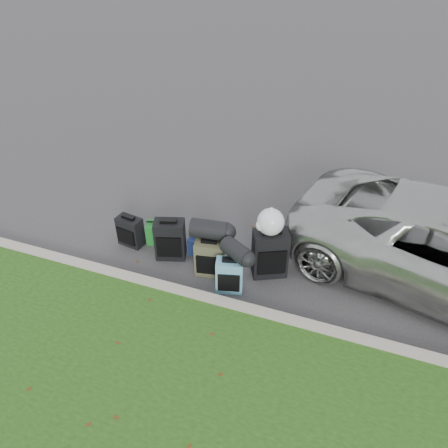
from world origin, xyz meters
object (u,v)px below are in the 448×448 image
(suitcase_small_black, at_px, (130,231))
(tote_navy, at_px, (198,246))
(suitcase_teal, at_px, (229,276))
(suitcase_olive, at_px, (210,257))
(suitcase_large_black_right, at_px, (270,253))
(suitcase_large_black_left, at_px, (170,239))
(tote_green, at_px, (156,232))

(suitcase_small_black, bearing_deg, tote_navy, 16.21)
(suitcase_teal, distance_m, tote_navy, 0.99)
(suitcase_olive, bearing_deg, suitcase_small_black, 160.86)
(suitcase_teal, bearing_deg, suitcase_large_black_right, 35.56)
(suitcase_large_black_left, bearing_deg, suitcase_teal, -37.30)
(suitcase_small_black, distance_m, suitcase_large_black_right, 2.36)
(tote_navy, bearing_deg, suitcase_teal, -40.78)
(suitcase_small_black, height_order, tote_navy, suitcase_small_black)
(suitcase_large_black_left, distance_m, tote_green, 0.50)
(suitcase_small_black, relative_size, suitcase_large_black_right, 0.67)
(suitcase_teal, height_order, tote_navy, suitcase_teal)
(suitcase_small_black, distance_m, tote_green, 0.43)
(suitcase_large_black_left, xyz_separation_m, suitcase_teal, (1.14, -0.40, -0.06))
(suitcase_large_black_left, bearing_deg, suitcase_olive, -29.18)
(suitcase_small_black, xyz_separation_m, suitcase_teal, (1.90, -0.46, 0.02))
(suitcase_teal, height_order, suitcase_large_black_right, suitcase_large_black_right)
(suitcase_large_black_right, height_order, tote_navy, suitcase_large_black_right)
(suitcase_small_black, bearing_deg, suitcase_teal, -5.18)
(suitcase_large_black_right, distance_m, tote_navy, 1.24)
(suitcase_small_black, bearing_deg, suitcase_olive, 0.56)
(suitcase_olive, height_order, suitcase_large_black_right, suitcase_large_black_right)
(suitcase_large_black_left, relative_size, suitcase_olive, 1.14)
(suitcase_olive, relative_size, tote_navy, 1.98)
(suitcase_small_black, relative_size, suitcase_large_black_left, 0.76)
(tote_navy, bearing_deg, suitcase_olive, -47.40)
(suitcase_small_black, height_order, tote_green, suitcase_small_black)
(tote_green, bearing_deg, suitcase_large_black_right, -23.64)
(suitcase_large_black_left, bearing_deg, tote_green, 127.89)
(tote_navy, bearing_deg, tote_green, 174.43)
(suitcase_olive, bearing_deg, tote_green, 148.67)
(suitcase_small_black, height_order, suitcase_teal, suitcase_teal)
(suitcase_large_black_right, relative_size, tote_navy, 2.59)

